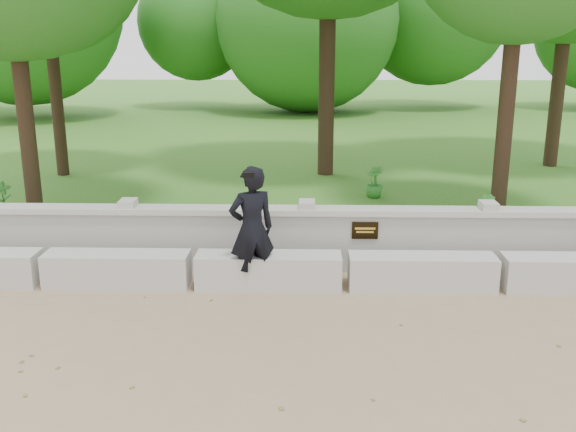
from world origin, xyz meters
name	(u,v)px	position (x,y,z in m)	size (l,w,h in m)	color
ground	(356,355)	(0.00, 0.00, 0.00)	(80.00, 80.00, 0.00)	#8F7757
lawn	(322,141)	(0.00, 14.00, 0.12)	(40.00, 22.00, 0.25)	#35681D
concrete_bench	(345,271)	(0.00, 1.90, 0.22)	(11.90, 0.45, 0.45)	#AFADA6
parapet_wall	(342,238)	(0.00, 2.60, 0.46)	(12.50, 0.35, 0.90)	#A5A29C
man_main	(252,229)	(-1.20, 1.80, 0.82)	(0.70, 0.66, 1.64)	black
shrub_a	(3,198)	(-5.73, 4.59, 0.53)	(0.30, 0.20, 0.57)	#2C7327
shrub_b	(487,213)	(2.34, 3.78, 0.53)	(0.31, 0.25, 0.57)	#2C7327
shrub_d	(374,182)	(0.79, 5.94, 0.55)	(0.34, 0.30, 0.60)	#2C7327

